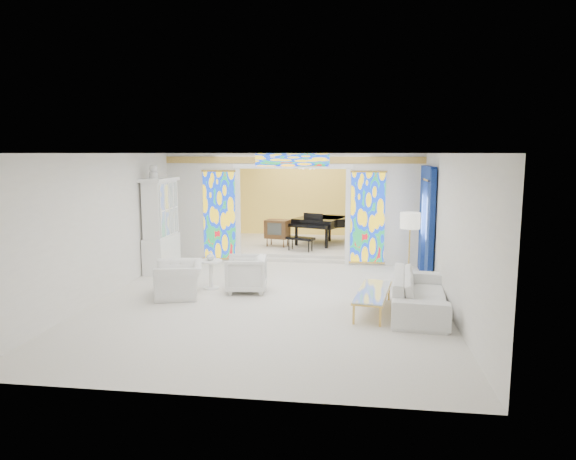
# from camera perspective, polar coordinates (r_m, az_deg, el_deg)

# --- Properties ---
(floor) EXTENTS (12.00, 12.00, 0.00)m
(floor) POSITION_cam_1_polar(r_m,az_deg,el_deg) (12.32, -0.64, -5.56)
(floor) COLOR white
(floor) RESTS_ON ground
(ceiling) EXTENTS (7.00, 12.00, 0.02)m
(ceiling) POSITION_cam_1_polar(r_m,az_deg,el_deg) (11.95, -0.66, 8.53)
(ceiling) COLOR silver
(ceiling) RESTS_ON wall_back
(wall_back) EXTENTS (7.00, 0.02, 3.00)m
(wall_back) POSITION_cam_1_polar(r_m,az_deg,el_deg) (17.97, 2.08, 3.74)
(wall_back) COLOR silver
(wall_back) RESTS_ON floor
(wall_front) EXTENTS (7.00, 0.02, 3.00)m
(wall_front) POSITION_cam_1_polar(r_m,az_deg,el_deg) (6.25, -8.55, -5.46)
(wall_front) COLOR silver
(wall_front) RESTS_ON floor
(wall_left) EXTENTS (0.02, 12.00, 3.00)m
(wall_left) POSITION_cam_1_polar(r_m,az_deg,el_deg) (13.01, -16.10, 1.57)
(wall_left) COLOR silver
(wall_left) RESTS_ON floor
(wall_right) EXTENTS (0.02, 12.00, 3.00)m
(wall_right) POSITION_cam_1_polar(r_m,az_deg,el_deg) (12.05, 16.05, 1.05)
(wall_right) COLOR silver
(wall_right) RESTS_ON floor
(partition_wall) EXTENTS (7.00, 0.22, 3.00)m
(partition_wall) POSITION_cam_1_polar(r_m,az_deg,el_deg) (13.99, 0.52, 3.01)
(partition_wall) COLOR silver
(partition_wall) RESTS_ON floor
(stained_glass_left) EXTENTS (0.90, 0.04, 2.40)m
(stained_glass_left) POSITION_cam_1_polar(r_m,az_deg,el_deg) (14.32, -7.63, 1.64)
(stained_glass_left) COLOR gold
(stained_glass_left) RESTS_ON partition_wall
(stained_glass_right) EXTENTS (0.90, 0.04, 2.40)m
(stained_glass_right) POSITION_cam_1_polar(r_m,az_deg,el_deg) (13.82, 8.84, 1.37)
(stained_glass_right) COLOR gold
(stained_glass_right) RESTS_ON partition_wall
(stained_glass_transom) EXTENTS (2.00, 0.04, 0.34)m
(stained_glass_transom) POSITION_cam_1_polar(r_m,az_deg,el_deg) (13.82, 0.47, 7.79)
(stained_glass_transom) COLOR gold
(stained_glass_transom) RESTS_ON partition_wall
(alcove_platform) EXTENTS (6.80, 3.80, 0.18)m
(alcove_platform) POSITION_cam_1_polar(r_m,az_deg,el_deg) (16.28, 1.42, -1.77)
(alcove_platform) COLOR white
(alcove_platform) RESTS_ON floor
(gold_curtain_back) EXTENTS (6.70, 0.10, 2.90)m
(gold_curtain_back) POSITION_cam_1_polar(r_m,az_deg,el_deg) (17.85, 2.05, 3.71)
(gold_curtain_back) COLOR #FEDF58
(gold_curtain_back) RESTS_ON wall_back
(chandelier) EXTENTS (0.48, 0.48, 0.30)m
(chandelier) POSITION_cam_1_polar(r_m,az_deg,el_deg) (15.90, 2.13, 6.91)
(chandelier) COLOR gold
(chandelier) RESTS_ON ceiling
(blue_drapes) EXTENTS (0.14, 1.85, 2.65)m
(blue_drapes) POSITION_cam_1_polar(r_m,az_deg,el_deg) (12.72, 15.16, 1.81)
(blue_drapes) COLOR navy
(blue_drapes) RESTS_ON wall_right
(china_cabinet) EXTENTS (0.56, 1.46, 2.72)m
(china_cabinet) POSITION_cam_1_polar(r_m,az_deg,el_deg) (13.49, -13.93, 0.48)
(china_cabinet) COLOR white
(china_cabinet) RESTS_ON floor
(armchair_left) EXTENTS (1.24, 1.33, 0.72)m
(armchair_left) POSITION_cam_1_polar(r_m,az_deg,el_deg) (11.12, -12.01, -5.41)
(armchair_left) COLOR silver
(armchair_left) RESTS_ON floor
(armchair_right) EXTENTS (0.96, 0.94, 0.79)m
(armchair_right) POSITION_cam_1_polar(r_m,az_deg,el_deg) (11.25, -4.69, -4.88)
(armchair_right) COLOR white
(armchair_right) RESTS_ON floor
(sofa) EXTENTS (1.23, 2.61, 0.74)m
(sofa) POSITION_cam_1_polar(r_m,az_deg,el_deg) (10.15, 14.43, -6.77)
(sofa) COLOR white
(sofa) RESTS_ON floor
(side_table) EXTENTS (0.66, 0.66, 0.64)m
(side_table) POSITION_cam_1_polar(r_m,az_deg,el_deg) (11.60, -8.58, -4.41)
(side_table) COLOR white
(side_table) RESTS_ON floor
(vase) EXTENTS (0.19, 0.19, 0.20)m
(vase) POSITION_cam_1_polar(r_m,az_deg,el_deg) (11.53, -8.62, -2.85)
(vase) COLOR white
(vase) RESTS_ON side_table
(coffee_table) EXTENTS (0.83, 1.88, 0.41)m
(coffee_table) POSITION_cam_1_polar(r_m,az_deg,el_deg) (9.98, 9.42, -6.86)
(coffee_table) COLOR silver
(coffee_table) RESTS_ON floor
(floor_lamp) EXTENTS (0.52, 0.52, 1.74)m
(floor_lamp) POSITION_cam_1_polar(r_m,az_deg,el_deg) (11.27, 13.42, 0.59)
(floor_lamp) COLOR gold
(floor_lamp) RESTS_ON floor
(grand_piano) EXTENTS (2.14, 2.64, 1.01)m
(grand_piano) POSITION_cam_1_polar(r_m,az_deg,el_deg) (16.13, 4.10, 0.90)
(grand_piano) COLOR black
(grand_piano) RESTS_ON alcove_platform
(tv_console) EXTENTS (0.78, 0.61, 0.81)m
(tv_console) POSITION_cam_1_polar(r_m,az_deg,el_deg) (15.65, -1.20, 0.10)
(tv_console) COLOR brown
(tv_console) RESTS_ON alcove_platform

